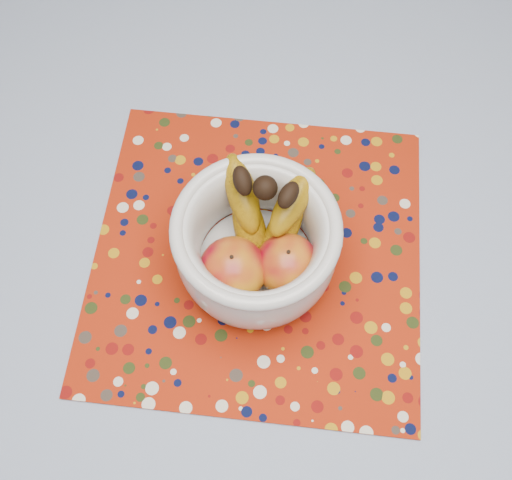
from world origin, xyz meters
TOP-DOWN VIEW (x-y plane):
  - table at (0.00, 0.00)m, footprint 1.20×1.20m
  - tablecloth at (0.00, 0.00)m, footprint 1.32×1.32m
  - placemat at (-0.03, 0.04)m, footprint 0.52×0.52m
  - fruit_bowl at (-0.03, 0.03)m, footprint 0.22×0.23m

SIDE VIEW (x-z plane):
  - table at x=0.00m, z-range 0.30..1.05m
  - tablecloth at x=0.00m, z-range 0.75..0.76m
  - placemat at x=-0.03m, z-range 0.76..0.76m
  - fruit_bowl at x=-0.03m, z-range 0.76..0.92m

